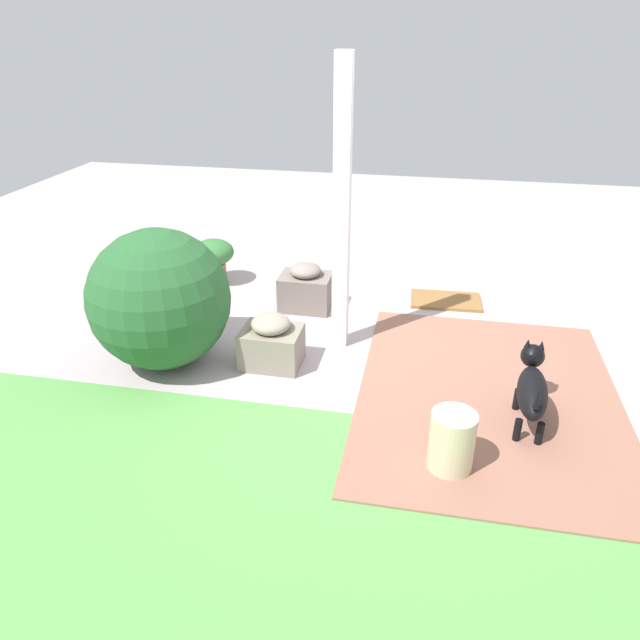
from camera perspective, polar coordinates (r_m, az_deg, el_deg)
ground_plane at (r=4.89m, az=4.41°, el=-2.23°), size 12.00×12.00×0.00m
brick_path at (r=4.36m, az=15.89°, el=-7.12°), size 1.80×2.40×0.02m
lawn_patch at (r=3.18m, az=-13.39°, el=-22.03°), size 5.20×2.80×0.01m
porch_pillar at (r=4.45m, az=2.11°, el=10.29°), size 0.12×0.12×2.20m
stone_planter_nearest at (r=5.39m, az=-1.40°, el=3.06°), size 0.46×0.35×0.43m
stone_planter_mid at (r=4.51m, az=-4.69°, el=-2.16°), size 0.45×0.36×0.41m
round_shrub at (r=4.54m, az=-15.20°, el=1.96°), size 1.06×1.06×1.06m
terracotta_pot_broad at (r=6.00m, az=-10.25°, el=6.01°), size 0.42×0.42×0.45m
dog at (r=4.04m, az=19.75°, el=-6.15°), size 0.23×0.69×0.48m
ceramic_urn at (r=3.57m, az=12.56°, el=-11.40°), size 0.27×0.27×0.38m
doormat at (r=5.71m, az=12.01°, el=1.86°), size 0.66×0.43×0.03m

